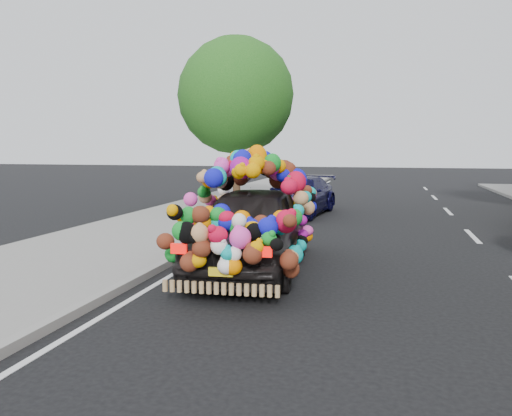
{
  "coord_description": "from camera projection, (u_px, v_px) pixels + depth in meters",
  "views": [
    {
      "loc": [
        1.46,
        -8.02,
        2.15
      ],
      "look_at": [
        -0.75,
        0.53,
        1.09
      ],
      "focal_mm": 35.0,
      "sensor_mm": 36.0,
      "label": 1
    }
  ],
  "objects": [
    {
      "name": "tree_near_sidewalk",
      "position": [
        236.0,
        96.0,
        17.93
      ],
      "size": [
        4.2,
        4.2,
        6.13
      ],
      "color": "#332114",
      "rests_on": "ground"
    },
    {
      "name": "plush_art_car",
      "position": [
        251.0,
        208.0,
        8.85
      ],
      "size": [
        2.43,
        4.68,
        2.13
      ],
      "rotation": [
        0.0,
        0.0,
        0.07
      ],
      "color": "black",
      "rests_on": "ground"
    },
    {
      "name": "navy_sedan",
      "position": [
        299.0,
        196.0,
        16.2
      ],
      "size": [
        2.23,
        4.4,
        1.23
      ],
      "primitive_type": "imported",
      "rotation": [
        0.0,
        0.0,
        -0.13
      ],
      "color": "black",
      "rests_on": "ground"
    },
    {
      "name": "sidewalk",
      "position": [
        67.0,
        260.0,
        9.39
      ],
      "size": [
        4.0,
        60.0,
        0.12
      ],
      "primitive_type": "cube",
      "color": "gray",
      "rests_on": "ground"
    },
    {
      "name": "ground",
      "position": [
        291.0,
        278.0,
        8.33
      ],
      "size": [
        100.0,
        100.0,
        0.0
      ],
      "primitive_type": "plane",
      "color": "black",
      "rests_on": "ground"
    },
    {
      "name": "kerb",
      "position": [
        162.0,
        266.0,
        8.91
      ],
      "size": [
        0.15,
        60.0,
        0.13
      ],
      "primitive_type": "cube",
      "color": "gray",
      "rests_on": "ground"
    }
  ]
}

